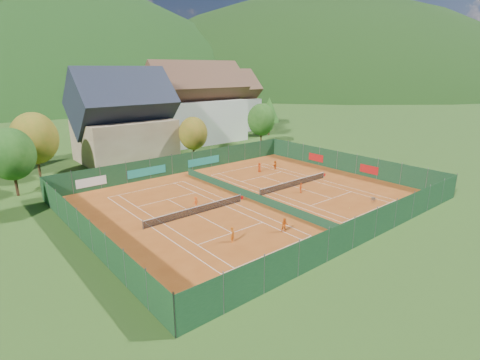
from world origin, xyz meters
The scene contains 30 objects.
ground centered at (0.00, 0.00, -0.02)m, with size 600.00×600.00×0.00m, color #294D18.
clay_pad centered at (0.00, 0.00, 0.01)m, with size 40.00×32.00×0.01m, color #9E4717.
court_markings_left centered at (-8.00, 0.00, 0.01)m, with size 11.03×23.83×0.00m.
court_markings_right centered at (8.00, 0.00, 0.01)m, with size 11.03×23.83×0.00m.
tennis_net_left centered at (-7.85, 0.00, 0.51)m, with size 13.30×0.10×1.02m.
tennis_net_right centered at (8.15, 0.00, 0.51)m, with size 13.30×0.10×1.02m.
court_divider centered at (0.00, 0.00, 0.50)m, with size 0.03×28.80×1.00m.
fence_north centered at (-0.46, 15.99, 1.47)m, with size 40.00×0.10×3.00m.
fence_south centered at (0.00, -16.00, 1.50)m, with size 40.00×0.04×3.00m.
fence_west centered at (-20.00, 0.00, 1.50)m, with size 0.04×32.00×3.00m.
fence_east centered at (20.00, 0.05, 1.48)m, with size 0.09×32.00×3.00m.
chalet centered at (-3.00, 30.00, 6.62)m, with size 16.20×12.00×16.00m.
hotel_block_a centered at (16.00, 36.00, 7.38)m, with size 21.60×11.00×17.25m.
hotel_block_b centered at (30.00, 44.00, 6.62)m, with size 17.28×10.00×15.50m.
tree_west_front centered at (-22.00, 20.00, 5.39)m, with size 5.72×5.72×8.69m.
tree_west_mid centered at (-18.00, 26.00, 6.07)m, with size 6.44×6.44×9.78m.
tree_center centered at (6.00, 22.00, 4.72)m, with size 5.01×5.01×7.60m.
tree_east_front centered at (24.00, 24.00, 5.39)m, with size 5.72×5.72×8.69m.
tree_east_mid centered at (34.00, 32.00, 6.06)m, with size 5.04×5.04×9.00m.
tree_east_back centered at (26.00, 40.00, 6.74)m, with size 7.15×7.15×10.86m.
mountain_backdrop centered at (28.54, 233.48, -39.64)m, with size 820.00×530.00×242.00m.
ball_hopper centered at (10.40, -10.61, 0.56)m, with size 0.34×0.34×0.80m.
loose_ball_0 centered at (-7.76, -4.56, 0.03)m, with size 0.07×0.07×0.07m, color #CCD833.
loose_ball_1 centered at (6.72, -9.83, 0.03)m, with size 0.07×0.07×0.07m, color #CCD833.
player_left_near centered at (-9.22, -8.01, 0.78)m, with size 0.57×0.37×1.55m, color #CD5D12.
player_left_mid centered at (-3.86, -9.57, 0.75)m, with size 0.73×0.57×1.50m, color #D65B13.
player_left_far centered at (-6.77, 1.96, 0.64)m, with size 0.82×0.47×1.27m, color #EA5414.
player_right_near centered at (6.69, -2.38, 0.66)m, with size 0.77×0.32×1.32m, color #EC5414.
player_right_far_a centered at (9.39, 8.52, 0.76)m, with size 0.74×0.48×1.52m, color #D04212.
player_right_far_b centered at (12.35, 8.07, 0.73)m, with size 1.35×0.43×1.46m, color #D45A12.
Camera 1 is at (-29.08, -32.99, 15.66)m, focal length 28.00 mm.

